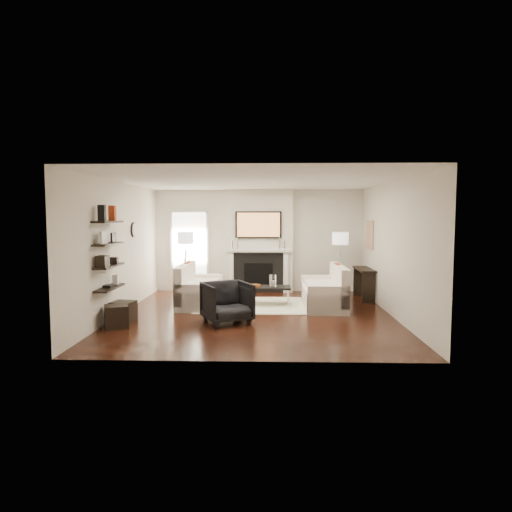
{
  "coord_description": "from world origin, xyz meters",
  "views": [
    {
      "loc": [
        0.29,
        -9.13,
        2.0
      ],
      "look_at": [
        0.0,
        0.6,
        1.15
      ],
      "focal_mm": 32.0,
      "sensor_mm": 36.0,
      "label": 1
    }
  ],
  "objects_px": {
    "lamp_right_shade": "(340,238)",
    "lamp_left_shade": "(186,238)",
    "loveseat_right_base": "(324,298)",
    "coffee_table": "(266,287)",
    "loveseat_left_base": "(200,296)",
    "ottoman_near": "(123,312)",
    "armchair": "(227,300)"
  },
  "relations": [
    {
      "from": "loveseat_left_base",
      "to": "loveseat_right_base",
      "type": "xyz_separation_m",
      "value": [
        2.75,
        -0.17,
        0.0
      ]
    },
    {
      "from": "ottoman_near",
      "to": "armchair",
      "type": "bearing_deg",
      "value": 1.91
    },
    {
      "from": "lamp_left_shade",
      "to": "ottoman_near",
      "type": "relative_size",
      "value": 1.0
    },
    {
      "from": "armchair",
      "to": "ottoman_near",
      "type": "xyz_separation_m",
      "value": [
        -1.96,
        -0.07,
        -0.22
      ]
    },
    {
      "from": "armchair",
      "to": "loveseat_right_base",
      "type": "bearing_deg",
      "value": 11.04
    },
    {
      "from": "armchair",
      "to": "ottoman_near",
      "type": "distance_m",
      "value": 1.98
    },
    {
      "from": "loveseat_left_base",
      "to": "armchair",
      "type": "relative_size",
      "value": 2.13
    },
    {
      "from": "armchair",
      "to": "lamp_right_shade",
      "type": "xyz_separation_m",
      "value": [
        2.56,
        2.92,
        1.03
      ]
    },
    {
      "from": "loveseat_left_base",
      "to": "lamp_right_shade",
      "type": "distance_m",
      "value": 3.76
    },
    {
      "from": "loveseat_right_base",
      "to": "coffee_table",
      "type": "relative_size",
      "value": 1.64
    },
    {
      "from": "lamp_right_shade",
      "to": "lamp_left_shade",
      "type": "bearing_deg",
      "value": 177.5
    },
    {
      "from": "loveseat_left_base",
      "to": "armchair",
      "type": "distance_m",
      "value": 1.84
    },
    {
      "from": "coffee_table",
      "to": "loveseat_left_base",
      "type": "bearing_deg",
      "value": -177.54
    },
    {
      "from": "loveseat_left_base",
      "to": "loveseat_right_base",
      "type": "bearing_deg",
      "value": -3.5
    },
    {
      "from": "loveseat_left_base",
      "to": "armchair",
      "type": "bearing_deg",
      "value": -65.29
    },
    {
      "from": "loveseat_left_base",
      "to": "lamp_left_shade",
      "type": "distance_m",
      "value": 1.97
    },
    {
      "from": "loveseat_right_base",
      "to": "lamp_left_shade",
      "type": "height_order",
      "value": "lamp_left_shade"
    },
    {
      "from": "lamp_left_shade",
      "to": "ottoman_near",
      "type": "bearing_deg",
      "value": -101.13
    },
    {
      "from": "loveseat_right_base",
      "to": "lamp_right_shade",
      "type": "bearing_deg",
      "value": 68.24
    },
    {
      "from": "coffee_table",
      "to": "armchair",
      "type": "bearing_deg",
      "value": -112.63
    },
    {
      "from": "loveseat_left_base",
      "to": "loveseat_right_base",
      "type": "relative_size",
      "value": 1.0
    },
    {
      "from": "coffee_table",
      "to": "armchair",
      "type": "height_order",
      "value": "armchair"
    },
    {
      "from": "loveseat_left_base",
      "to": "loveseat_right_base",
      "type": "distance_m",
      "value": 2.76
    },
    {
      "from": "loveseat_right_base",
      "to": "lamp_left_shade",
      "type": "bearing_deg",
      "value": 154.46
    },
    {
      "from": "ottoman_near",
      "to": "loveseat_right_base",
      "type": "bearing_deg",
      "value": 21.54
    },
    {
      "from": "loveseat_left_base",
      "to": "armchair",
      "type": "xyz_separation_m",
      "value": [
        0.77,
        -1.66,
        0.21
      ]
    },
    {
      "from": "ottoman_near",
      "to": "loveseat_left_base",
      "type": "bearing_deg",
      "value": 55.27
    },
    {
      "from": "coffee_table",
      "to": "lamp_right_shade",
      "type": "bearing_deg",
      "value": 32.93
    },
    {
      "from": "loveseat_right_base",
      "to": "loveseat_left_base",
      "type": "bearing_deg",
      "value": 176.5
    },
    {
      "from": "loveseat_right_base",
      "to": "coffee_table",
      "type": "distance_m",
      "value": 1.3
    },
    {
      "from": "lamp_left_shade",
      "to": "ottoman_near",
      "type": "xyz_separation_m",
      "value": [
        -0.62,
        -3.15,
        -1.25
      ]
    },
    {
      "from": "lamp_left_shade",
      "to": "coffee_table",
      "type": "bearing_deg",
      "value": -33.41
    }
  ]
}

